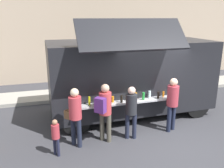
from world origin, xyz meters
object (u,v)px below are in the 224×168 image
Objects in this scene: child_near_queue at (56,134)px; trash_bin at (192,78)px; food_truck_main at (130,75)px; customer_mid_with_backpack at (105,107)px; customer_rear_waiting at (75,112)px; customer_front_ordering at (131,108)px; customer_extra_browsing at (172,100)px.

trash_bin is at bearing -5.44° from child_near_queue.
food_truck_main is at bearing -0.34° from child_near_queue.
customer_rear_waiting is at bearing 134.30° from customer_mid_with_backpack.
child_near_queue is at bearing -143.61° from food_truck_main.
customer_front_ordering is at bearing -139.57° from trash_bin.
customer_mid_with_backpack is at bearing 104.30° from customer_front_ordering.
trash_bin is 5.38m from customer_extra_browsing.
customer_rear_waiting is (-1.62, 0.03, 0.04)m from customer_front_ordering.
customer_front_ordering is (-0.65, -1.85, -0.53)m from food_truck_main.
food_truck_main reaches higher than trash_bin.
food_truck_main is 6.24× the size of trash_bin.
food_truck_main is 1.94m from customer_extra_browsing.
customer_rear_waiting is (-2.27, -1.82, -0.48)m from food_truck_main.
child_near_queue is at bearing -147.61° from trash_bin.
customer_front_ordering is 1.59× the size of child_near_queue.
customer_rear_waiting is at bearing 66.05° from customer_extra_browsing.
customer_rear_waiting reaches higher than trash_bin.
food_truck_main reaches higher than customer_front_ordering.
food_truck_main is 3.43× the size of customer_rear_waiting.
food_truck_main is at bearing -0.45° from customer_rear_waiting.
trash_bin is 0.54× the size of customer_mid_with_backpack.
food_truck_main is 2.35m from customer_mid_with_backpack.
customer_extra_browsing is at bearing -130.78° from trash_bin.
food_truck_main reaches higher than customer_rear_waiting.
customer_front_ordering is (-4.90, -4.17, 0.50)m from trash_bin.
food_truck_main is 5.72× the size of child_near_queue.
customer_mid_with_backpack reaches higher than trash_bin.
customer_rear_waiting is 0.77m from child_near_queue.
child_near_queue is (-1.39, -0.35, -0.45)m from customer_mid_with_backpack.
trash_bin is at bearing -66.42° from customer_extra_browsing.
customer_extra_browsing is at bearing -30.83° from child_near_queue.
customer_front_ordering is 1.62m from customer_rear_waiting.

